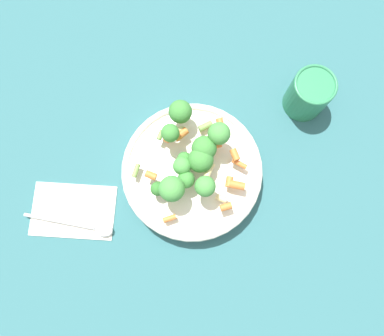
# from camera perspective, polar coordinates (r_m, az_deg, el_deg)

# --- Properties ---
(ground_plane) EXTENTS (3.00, 3.00, 0.00)m
(ground_plane) POSITION_cam_1_polar(r_m,az_deg,el_deg) (0.77, -0.00, -1.00)
(ground_plane) COLOR #2D6066
(bowl) EXTENTS (0.27, 0.27, 0.05)m
(bowl) POSITION_cam_1_polar(r_m,az_deg,el_deg) (0.74, -0.00, -0.58)
(bowl) COLOR silver
(bowl) RESTS_ON ground_plane
(pasta_salad) EXTENTS (0.20, 0.22, 0.08)m
(pasta_salad) POSITION_cam_1_polar(r_m,az_deg,el_deg) (0.68, 0.05, 1.78)
(pasta_salad) COLOR #8CB766
(pasta_salad) RESTS_ON bowl
(cup) EXTENTS (0.08, 0.08, 0.10)m
(cup) POSITION_cam_1_polar(r_m,az_deg,el_deg) (0.80, 17.39, 10.72)
(cup) COLOR #2D7F51
(cup) RESTS_ON ground_plane
(napkin) EXTENTS (0.20, 0.18, 0.01)m
(napkin) POSITION_cam_1_polar(r_m,az_deg,el_deg) (0.79, -17.65, -6.21)
(napkin) COLOR white
(napkin) RESTS_ON ground_plane
(spoon) EXTENTS (0.15, 0.13, 0.01)m
(spoon) POSITION_cam_1_polar(r_m,az_deg,el_deg) (0.77, -16.05, -8.53)
(spoon) COLOR silver
(spoon) RESTS_ON napkin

